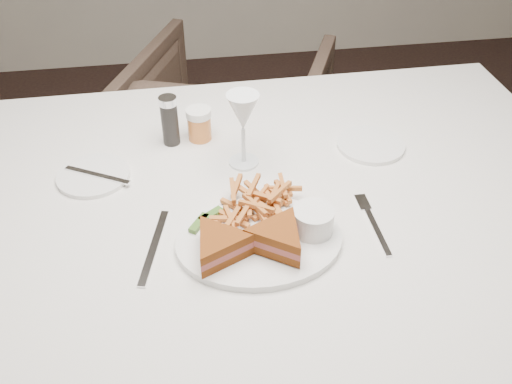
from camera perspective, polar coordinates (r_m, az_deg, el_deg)
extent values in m
cube|color=silver|center=(1.47, -0.30, -11.78)|extent=(1.55, 1.04, 0.75)
imported|color=#4B392E|center=(2.20, -2.61, 6.72)|extent=(0.87, 0.85, 0.70)
ellipsoid|color=white|center=(1.09, 0.33, -4.90)|extent=(0.32, 0.25, 0.01)
cube|color=silver|center=(1.11, -10.16, -5.41)|extent=(0.06, 0.20, 0.00)
cylinder|color=white|center=(1.31, -15.95, 1.61)|extent=(0.16, 0.16, 0.01)
cylinder|color=white|center=(1.38, 11.40, 4.65)|extent=(0.16, 0.16, 0.01)
cylinder|color=black|center=(1.35, -8.62, 7.07)|extent=(0.04, 0.04, 0.12)
cylinder|color=orange|center=(1.37, -5.69, 6.76)|extent=(0.06, 0.06, 0.08)
cube|color=#3D6423|center=(1.13, -4.55, -2.33)|extent=(0.05, 0.04, 0.01)
cube|color=#3D6423|center=(1.12, -5.72, -3.12)|extent=(0.04, 0.05, 0.01)
cylinder|color=white|center=(1.09, 5.73, -2.85)|extent=(0.08, 0.08, 0.05)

